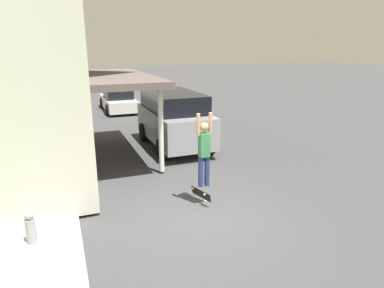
% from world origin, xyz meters
% --- Properties ---
extents(ground_plane, '(120.00, 120.00, 0.00)m').
position_xyz_m(ground_plane, '(0.00, 0.00, 0.00)').
color(ground_plane, '#3D3D3F').
extents(sidewalk, '(1.80, 80.00, 0.10)m').
position_xyz_m(sidewalk, '(-3.60, 6.00, 0.05)').
color(sidewalk, '#9E9E99').
rests_on(sidewalk, ground_plane).
extents(suv_parked, '(2.09, 4.40, 2.20)m').
position_xyz_m(suv_parked, '(1.32, 5.70, 1.17)').
color(suv_parked, gray).
rests_on(suv_parked, ground_plane).
extents(car_down_street, '(1.87, 4.47, 1.35)m').
position_xyz_m(car_down_street, '(0.61, 14.56, 0.64)').
color(car_down_street, silver).
rests_on(car_down_street, ground_plane).
extents(skateboarder, '(0.41, 0.22, 1.88)m').
position_xyz_m(skateboarder, '(0.37, 0.49, 1.48)').
color(skateboarder, navy).
rests_on(skateboarder, ground_plane).
extents(skateboard, '(0.26, 0.79, 0.26)m').
position_xyz_m(skateboard, '(0.32, 0.58, 0.25)').
color(skateboard, black).
rests_on(skateboard, ground_plane).
extents(fire_hydrant, '(0.20, 0.20, 0.69)m').
position_xyz_m(fire_hydrant, '(-3.65, -0.03, 0.43)').
color(fire_hydrant, '#99999E').
rests_on(fire_hydrant, sidewalk).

